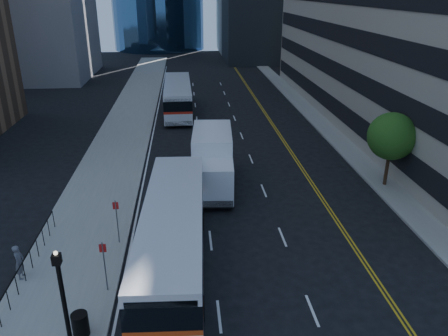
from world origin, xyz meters
name	(u,v)px	position (x,y,z in m)	size (l,w,h in m)	color
ground	(281,258)	(0.00, 0.00, 0.00)	(160.00, 160.00, 0.00)	black
sidewalk_west	(128,123)	(-10.50, 25.00, 0.07)	(5.00, 90.00, 0.15)	gray
sidewalk_east	(315,118)	(9.00, 25.00, 0.07)	(2.00, 90.00, 0.15)	gray
street_tree	(392,136)	(9.00, 8.00, 3.64)	(3.20, 3.20, 5.10)	#332114
lamp_post	(64,303)	(-9.00, -6.00, 2.72)	(0.28, 0.28, 4.56)	black
bus_front	(174,234)	(-5.39, -0.17, 1.82)	(3.36, 13.01, 3.33)	silver
bus_rear	(178,96)	(-5.45, 28.89, 1.80)	(2.96, 12.84, 3.30)	silver
box_truck	(212,160)	(-2.93, 9.07, 1.96)	(3.19, 7.92, 3.71)	white
trash_can	(80,324)	(-8.98, -4.71, 0.64)	(0.65, 0.65, 0.98)	black
pedestrian	(19,262)	(-12.55, -0.72, 1.01)	(0.63, 0.41, 1.73)	#56565E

